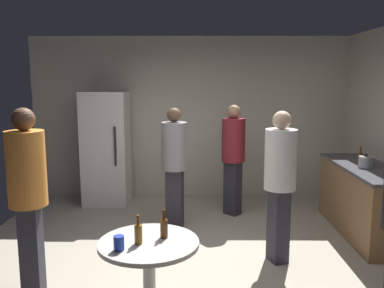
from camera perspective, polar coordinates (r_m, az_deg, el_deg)
The scene contains 14 objects.
ground_plane at distance 4.65m, azimuth -0.67°, elevation -16.95°, with size 5.20×5.20×0.10m, color #B2A893.
wall_back at distance 6.84m, azimuth -0.24°, elevation 3.69°, with size 5.32×0.06×2.70m, color beige.
refrigerator at distance 6.63m, azimuth -11.98°, elevation -0.60°, with size 0.70×0.68×1.80m.
kitchen_counter at distance 5.72m, azimuth 23.19°, elevation -7.29°, with size 0.64×1.83×0.90m.
kettle at distance 5.53m, azimuth 23.34°, elevation -2.32°, with size 0.24×0.17×0.18m.
beer_bottle_on_counter at distance 5.70m, azimuth 22.64°, elevation -1.83°, with size 0.06×0.06×0.23m.
foreground_table at distance 3.33m, azimuth -6.11°, elevation -15.16°, with size 0.80×0.80×0.73m.
beer_bottle_amber at distance 3.22m, azimuth -7.59°, elevation -12.39°, with size 0.06×0.06×0.23m.
beer_bottle_brown at distance 3.32m, azimuth -3.98°, elevation -11.67°, with size 0.06×0.06×0.23m.
plastic_cup_blue at distance 3.14m, azimuth -10.29°, elevation -13.58°, with size 0.08×0.08×0.11m, color blue.
person_in_maroon_shirt at distance 5.94m, azimuth 5.85°, elevation -1.04°, with size 0.48×0.48×1.63m.
person_in_orange_shirt at distance 3.95m, azimuth -22.19°, elevation -5.75°, with size 0.37×0.37×1.75m.
person_in_gray_shirt at distance 5.39m, azimuth -2.50°, elevation -2.07°, with size 0.40×0.40×1.63m.
person_in_white_shirt at distance 4.45m, azimuth 12.32°, elevation -4.32°, with size 0.43×0.43×1.67m.
Camera 1 is at (0.09, -4.18, 1.99)m, focal length 37.77 mm.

